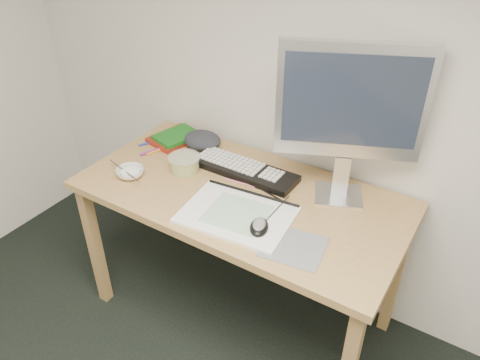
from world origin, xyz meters
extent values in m
plane|color=silver|center=(0.00, 1.80, 1.30)|extent=(3.60, 0.00, 3.60)
cube|color=tan|center=(-0.90, 1.13, 0.36)|extent=(0.05, 0.05, 0.71)
cube|color=tan|center=(-0.90, 1.73, 0.36)|extent=(0.05, 0.05, 0.71)
cube|color=tan|center=(0.40, 1.73, 0.36)|extent=(0.05, 0.05, 0.71)
cube|color=tan|center=(-0.25, 1.43, 0.73)|extent=(1.40, 0.70, 0.03)
cube|color=slate|center=(0.10, 1.24, 0.75)|extent=(0.25, 0.23, 0.00)
cube|color=white|center=(-0.17, 1.28, 0.76)|extent=(0.46, 0.35, 0.01)
cube|color=black|center=(-0.31, 1.57, 0.76)|extent=(0.49, 0.16, 0.03)
cube|color=silver|center=(0.11, 1.63, 0.75)|extent=(0.25, 0.24, 0.01)
cube|color=silver|center=(0.11, 1.63, 0.85)|extent=(0.07, 0.05, 0.18)
cube|color=silver|center=(0.11, 1.63, 1.18)|extent=(0.53, 0.26, 0.45)
cube|color=black|center=(0.11, 1.63, 1.19)|extent=(0.47, 0.21, 0.36)
ellipsoid|color=black|center=(-0.05, 1.25, 0.78)|extent=(0.11, 0.13, 0.04)
imported|color=white|center=(-0.73, 1.27, 0.77)|extent=(0.14, 0.14, 0.04)
cylinder|color=silver|center=(-0.73, 1.25, 0.79)|extent=(0.24, 0.08, 0.02)
cylinder|color=#EFD554|center=(-0.55, 1.44, 0.79)|extent=(0.16, 0.16, 0.07)
cube|color=maroon|center=(-0.77, 1.64, 0.76)|extent=(0.22, 0.27, 0.02)
cube|color=#175F18|center=(-0.75, 1.63, 0.78)|extent=(0.20, 0.24, 0.02)
ellipsoid|color=#26282D|center=(-0.62, 1.66, 0.78)|extent=(0.19, 0.17, 0.07)
cylinder|color=pink|center=(-0.28, 1.49, 0.75)|extent=(0.16, 0.02, 0.01)
cylinder|color=tan|center=(-0.27, 1.51, 0.75)|extent=(0.15, 0.14, 0.01)
cylinder|color=black|center=(-0.09, 1.47, 0.75)|extent=(0.18, 0.05, 0.01)
cylinder|color=#1F32A9|center=(-0.85, 1.54, 0.76)|extent=(0.07, 0.10, 0.01)
cylinder|color=orange|center=(-0.77, 1.50, 0.76)|extent=(0.05, 0.12, 0.01)
cylinder|color=#7A2487|center=(-0.78, 1.49, 0.76)|extent=(0.07, 0.13, 0.01)
camera|label=1|loc=(0.62, 0.06, 1.90)|focal=35.00mm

